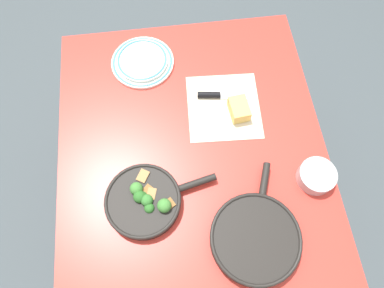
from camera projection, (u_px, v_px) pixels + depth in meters
The scene contains 9 objects.
ground_plane at pixel (192, 199), 1.94m from camera, with size 14.00×14.00×0.00m, color #424C51.
dining_table_red at pixel (192, 155), 1.30m from camera, with size 1.12×0.95×0.78m.
skillet_broccoli at pixel (145, 200), 1.12m from camera, with size 0.25×0.37×0.07m.
skillet_eggs at pixel (255, 238), 1.07m from camera, with size 0.39×0.29×0.05m.
parchment_sheet at pixel (224, 107), 1.28m from camera, with size 0.30×0.28×0.00m.
grater_knife at pixel (218, 95), 1.29m from camera, with size 0.06×0.23×0.02m.
cheese_block at pixel (239, 109), 1.25m from camera, with size 0.10×0.07×0.05m.
dinner_plate_stack at pixel (142, 61), 1.35m from camera, with size 0.25×0.25×0.03m.
prep_bowl_steel at pixel (316, 176), 1.15m from camera, with size 0.12×0.12×0.05m.
Camera 1 is at (-0.47, 0.06, 1.90)m, focal length 32.00 mm.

